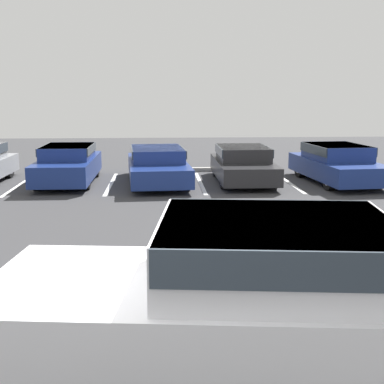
{
  "coord_description": "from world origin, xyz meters",
  "views": [
    {
      "loc": [
        -0.06,
        -4.75,
        2.97
      ],
      "look_at": [
        0.57,
        5.65,
        1.0
      ],
      "focal_mm": 50.0,
      "sensor_mm": 36.0,
      "label": 1
    }
  ],
  "objects_px": {
    "parked_sedan_b": "(68,163)",
    "parked_sedan_c": "(157,164)",
    "parked_sedan_d": "(243,163)",
    "parked_sedan_e": "(337,162)",
    "pickup_truck": "(309,310)",
    "wheel_stop_curb": "(189,170)"
  },
  "relations": [
    {
      "from": "parked_sedan_d",
      "to": "wheel_stop_curb",
      "type": "distance_m",
      "value": 3.03
    },
    {
      "from": "parked_sedan_d",
      "to": "parked_sedan_e",
      "type": "height_order",
      "value": "parked_sedan_e"
    },
    {
      "from": "parked_sedan_c",
      "to": "parked_sedan_d",
      "type": "xyz_separation_m",
      "value": [
        2.83,
        0.03,
        0.0
      ]
    },
    {
      "from": "parked_sedan_d",
      "to": "parked_sedan_e",
      "type": "distance_m",
      "value": 3.08
    },
    {
      "from": "pickup_truck",
      "to": "parked_sedan_b",
      "type": "height_order",
      "value": "pickup_truck"
    },
    {
      "from": "parked_sedan_b",
      "to": "parked_sedan_e",
      "type": "distance_m",
      "value": 8.82
    },
    {
      "from": "parked_sedan_b",
      "to": "parked_sedan_c",
      "type": "xyz_separation_m",
      "value": [
        2.92,
        -0.17,
        -0.03
      ]
    },
    {
      "from": "pickup_truck",
      "to": "parked_sedan_d",
      "type": "height_order",
      "value": "pickup_truck"
    },
    {
      "from": "parked_sedan_d",
      "to": "parked_sedan_c",
      "type": "bearing_deg",
      "value": -89.2
    },
    {
      "from": "parked_sedan_b",
      "to": "parked_sedan_c",
      "type": "relative_size",
      "value": 0.89
    },
    {
      "from": "parked_sedan_b",
      "to": "wheel_stop_curb",
      "type": "distance_m",
      "value": 4.74
    },
    {
      "from": "pickup_truck",
      "to": "parked_sedan_b",
      "type": "relative_size",
      "value": 1.46
    },
    {
      "from": "parked_sedan_b",
      "to": "parked_sedan_d",
      "type": "height_order",
      "value": "parked_sedan_b"
    },
    {
      "from": "parked_sedan_b",
      "to": "parked_sedan_d",
      "type": "distance_m",
      "value": 5.75
    },
    {
      "from": "pickup_truck",
      "to": "wheel_stop_curb",
      "type": "bearing_deg",
      "value": 97.66
    },
    {
      "from": "parked_sedan_b",
      "to": "wheel_stop_curb",
      "type": "relative_size",
      "value": 2.28
    },
    {
      "from": "parked_sedan_b",
      "to": "pickup_truck",
      "type": "bearing_deg",
      "value": 18.96
    },
    {
      "from": "parked_sedan_c",
      "to": "parked_sedan_e",
      "type": "distance_m",
      "value": 5.9
    },
    {
      "from": "pickup_truck",
      "to": "parked_sedan_e",
      "type": "relative_size",
      "value": 1.39
    },
    {
      "from": "pickup_truck",
      "to": "parked_sedan_b",
      "type": "xyz_separation_m",
      "value": [
        -4.42,
        12.79,
        -0.25
      ]
    },
    {
      "from": "parked_sedan_c",
      "to": "parked_sedan_b",
      "type": "bearing_deg",
      "value": -97.39
    },
    {
      "from": "parked_sedan_e",
      "to": "wheel_stop_curb",
      "type": "distance_m",
      "value": 5.52
    }
  ]
}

